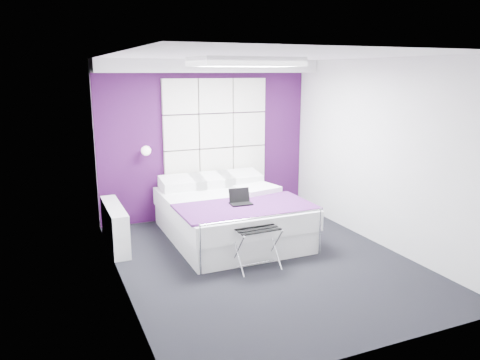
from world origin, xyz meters
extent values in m
plane|color=black|center=(0.00, 0.00, 0.00)|extent=(4.40, 4.40, 0.00)
plane|color=white|center=(0.00, 0.00, 2.60)|extent=(4.40, 4.40, 0.00)
plane|color=silver|center=(0.00, 2.20, 1.30)|extent=(3.60, 0.00, 3.60)
plane|color=silver|center=(-1.80, 0.00, 1.30)|extent=(0.00, 4.40, 4.40)
plane|color=silver|center=(1.80, 0.00, 1.30)|extent=(0.00, 4.40, 4.40)
cube|color=#3A0E40|center=(0.00, 2.19, 1.30)|extent=(3.58, 0.02, 2.58)
cube|color=white|center=(0.00, 1.95, 2.50)|extent=(3.58, 0.50, 0.20)
sphere|color=white|center=(-1.05, 2.06, 1.22)|extent=(0.15, 0.15, 0.15)
cube|color=white|center=(-1.69, 1.30, 0.30)|extent=(0.22, 1.20, 0.60)
cube|color=white|center=(-0.05, 1.01, 0.16)|extent=(1.75, 2.18, 0.33)
cube|color=white|center=(-0.05, 1.01, 0.46)|extent=(1.79, 2.22, 0.27)
cube|color=#55195F|center=(-0.05, 0.46, 0.62)|extent=(1.85, 0.98, 0.03)
cube|color=white|center=(-0.73, 2.02, 0.48)|extent=(0.40, 0.31, 0.04)
cube|color=black|center=(-0.18, -0.16, 0.52)|extent=(0.54, 0.40, 0.01)
cube|color=black|center=(-0.08, 0.55, 0.64)|extent=(0.29, 0.21, 0.02)
cube|color=black|center=(-0.08, 0.65, 0.75)|extent=(0.29, 0.01, 0.20)
camera|label=1|loc=(-2.54, -5.14, 2.42)|focal=35.00mm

